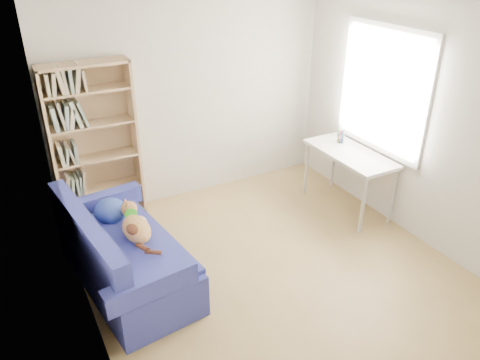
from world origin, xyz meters
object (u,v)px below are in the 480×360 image
at_px(bookshelf, 96,153).
at_px(sofa, 122,255).
at_px(desk, 350,158).
at_px(pen_cup, 341,138).

bearing_deg(bookshelf, sofa, -95.05).
height_order(bookshelf, desk, bookshelf).
distance_m(sofa, desk, 2.85).
bearing_deg(desk, pen_cup, 73.96).
height_order(sofa, desk, sofa).
xyz_separation_m(desk, pen_cup, (0.08, 0.29, 0.14)).
distance_m(desk, pen_cup, 0.34).
bearing_deg(bookshelf, desk, -22.40).
height_order(sofa, pen_cup, pen_cup).
relative_size(sofa, desk, 1.52).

